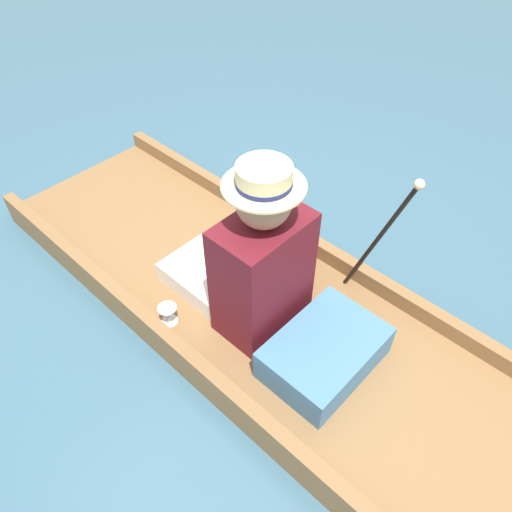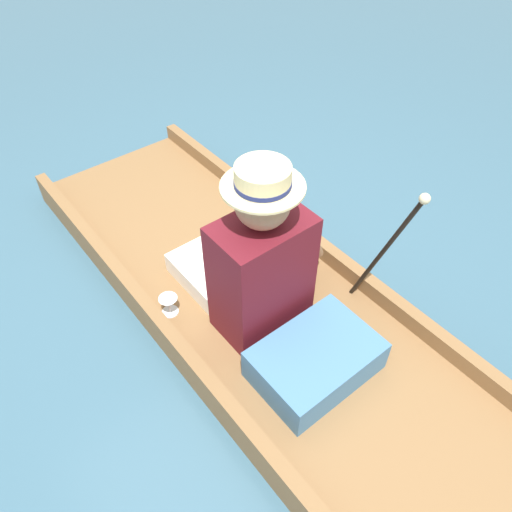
% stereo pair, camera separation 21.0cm
% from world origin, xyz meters
% --- Properties ---
extents(ground_plane, '(16.00, 16.00, 0.00)m').
position_xyz_m(ground_plane, '(0.00, 0.00, 0.00)').
color(ground_plane, '#385B70').
extents(punt_boat, '(0.98, 2.92, 0.19)m').
position_xyz_m(punt_boat, '(0.00, 0.00, 0.06)').
color(punt_boat, brown).
rests_on(punt_boat, ground_plane).
extents(seat_cushion, '(0.51, 0.36, 0.16)m').
position_xyz_m(seat_cushion, '(-0.06, -0.54, 0.18)').
color(seat_cushion, teal).
rests_on(seat_cushion, punt_boat).
extents(seated_person, '(0.41, 0.71, 0.85)m').
position_xyz_m(seated_person, '(-0.06, -0.12, 0.42)').
color(seated_person, white).
rests_on(seated_person, punt_boat).
extents(teddy_bear, '(0.25, 0.15, 0.36)m').
position_xyz_m(teddy_bear, '(0.27, -0.10, 0.27)').
color(teddy_bear, '#846042').
rests_on(teddy_bear, punt_boat).
extents(wine_glass, '(0.09, 0.09, 0.10)m').
position_xyz_m(wine_glass, '(-0.37, 0.12, 0.17)').
color(wine_glass, silver).
rests_on(wine_glass, punt_boat).
extents(walking_cane, '(0.04, 0.27, 0.75)m').
position_xyz_m(walking_cane, '(0.39, -0.47, 0.54)').
color(walking_cane, black).
rests_on(walking_cane, punt_boat).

